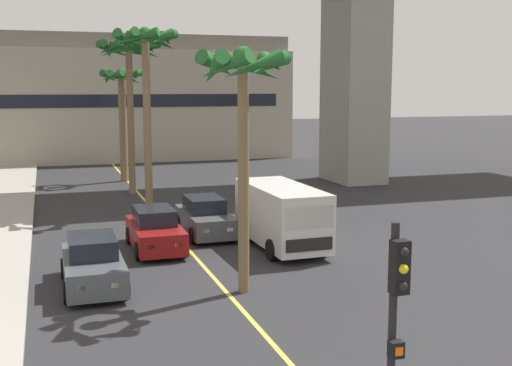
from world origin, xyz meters
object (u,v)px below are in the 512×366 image
delivery_van (281,214)px  palm_tree_far_median (242,89)px  car_queue_front (93,264)px  car_queue_second (155,231)px  car_queue_third (205,218)px  palm_tree_near_median (129,64)px  traffic_light_median_near (395,327)px  palm_tree_mid_median (146,60)px  palm_tree_farthest_median (122,95)px

delivery_van → palm_tree_far_median: size_ratio=0.74×
car_queue_front → car_queue_second: (2.54, 3.97, 0.00)m
car_queue_front → car_queue_third: bearing=49.7°
palm_tree_near_median → palm_tree_far_median: (0.80, -18.88, -1.26)m
car_queue_front → traffic_light_median_near: traffic_light_median_near is taller
car_queue_third → palm_tree_mid_median: size_ratio=0.47×
car_queue_third → traffic_light_median_near: size_ratio=0.98×
car_queue_third → palm_tree_near_median: size_ratio=0.48×
car_queue_second → palm_tree_far_median: bearing=-74.1°
palm_tree_near_median → palm_tree_mid_median: bearing=-89.4°
delivery_van → traffic_light_median_near: 15.25m
car_queue_front → car_queue_second: 4.72m
delivery_van → palm_tree_mid_median: bearing=113.1°
car_queue_front → palm_tree_farthest_median: (3.52, 22.12, 4.77)m
car_queue_front → traffic_light_median_near: 12.58m
palm_tree_mid_median → palm_tree_far_median: bearing=-86.8°
palm_tree_near_median → palm_tree_far_median: 18.94m
traffic_light_median_near → car_queue_third: bearing=85.1°
palm_tree_near_median → palm_tree_far_median: bearing=-87.6°
palm_tree_near_median → palm_tree_mid_median: 5.74m
traffic_light_median_near → palm_tree_far_median: (0.83, 10.12, 3.25)m
palm_tree_near_median → palm_tree_far_median: palm_tree_near_median is taller
car_queue_front → palm_tree_far_median: bearing=-23.6°
car_queue_second → car_queue_third: size_ratio=1.00×
palm_tree_mid_median → palm_tree_farthest_median: 10.95m
palm_tree_farthest_median → traffic_light_median_near: bearing=-90.3°
delivery_van → traffic_light_median_near: bearing=-104.3°
palm_tree_far_median → car_queue_third: bearing=84.9°
palm_tree_near_median → palm_tree_farthest_median: bearing=88.6°
car_queue_second → palm_tree_near_median: size_ratio=0.47×
car_queue_front → car_queue_third: (4.88, 5.75, 0.00)m
car_queue_front → traffic_light_median_near: bearing=-74.3°
car_queue_front → palm_tree_mid_median: (3.45, 11.31, 6.54)m
car_queue_second → delivery_van: (4.57, -1.21, 0.57)m
traffic_light_median_near → palm_tree_mid_median: (0.09, 23.26, 4.54)m
car_queue_third → palm_tree_far_median: 9.25m
traffic_light_median_near → palm_tree_near_median: size_ratio=0.49×
palm_tree_farthest_median → palm_tree_mid_median: bearing=-90.4°
car_queue_second → car_queue_third: 2.94m
car_queue_front → palm_tree_near_median: (3.39, 17.05, 6.51)m
car_queue_third → palm_tree_farthest_median: palm_tree_farthest_median is taller
car_queue_front → delivery_van: delivery_van is taller
car_queue_front → traffic_light_median_near: size_ratio=0.98×
palm_tree_farthest_median → car_queue_front: bearing=-99.0°
traffic_light_median_near → palm_tree_near_median: (0.03, 29.00, 4.51)m
palm_tree_near_median → palm_tree_mid_median: (0.06, -5.74, 0.03)m
car_queue_second → palm_tree_farthest_median: palm_tree_farthest_median is taller
car_queue_front → car_queue_second: same height
car_queue_second → palm_tree_mid_median: (0.92, 7.33, 6.54)m
car_queue_front → delivery_van: bearing=21.2°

